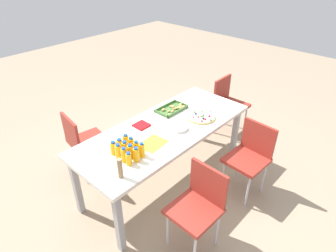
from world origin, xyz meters
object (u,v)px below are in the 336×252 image
chair_near_left (199,203)px  paper_folder (153,143)px  juice_bottle_0 (129,159)px  party_table (165,133)px  fruit_pizza (201,116)px  napkin_stack (141,125)px  chair_end (228,101)px  juice_bottle_9 (113,148)px  chair_near_right (250,154)px  chair_far_left (83,140)px  juice_bottle_5 (136,148)px  juice_bottle_8 (131,144)px  snack_tray (173,109)px  juice_bottle_11 (126,141)px  juice_bottle_10 (120,145)px  juice_bottle_4 (130,151)px  juice_bottle_7 (125,148)px  cardboard_tube (120,168)px  plate_stack (179,128)px  juice_bottle_3 (124,155)px  juice_bottle_1 (136,155)px  juice_bottle_2 (142,150)px  juice_bottle_6 (118,151)px

chair_near_left → paper_folder: 0.72m
juice_bottle_0 → paper_folder: juice_bottle_0 is taller
party_table → fruit_pizza: 0.46m
fruit_pizza → napkin_stack: 0.68m
chair_end → juice_bottle_9: 2.09m
chair_near_left → chair_near_right: same height
party_table → chair_far_left: (-0.54, 0.79, -0.18)m
napkin_stack → chair_near_left: bearing=-104.5°
juice_bottle_5 → juice_bottle_8: bearing=87.7°
juice_bottle_9 → snack_tray: size_ratio=0.38×
juice_bottle_11 → fruit_pizza: size_ratio=0.42×
juice_bottle_9 → juice_bottle_10: bearing=-2.3°
napkin_stack → juice_bottle_5: bearing=-138.2°
juice_bottle_5 → fruit_pizza: bearing=-2.5°
juice_bottle_4 → juice_bottle_8: 0.12m
party_table → juice_bottle_8: (-0.50, -0.04, 0.14)m
napkin_stack → chair_end: bearing=-4.4°
juice_bottle_4 → fruit_pizza: bearing=-1.9°
juice_bottle_10 → juice_bottle_5: bearing=-62.2°
juice_bottle_7 → cardboard_tube: bearing=-137.0°
chair_near_right → napkin_stack: (-0.67, 0.97, 0.26)m
chair_far_left → napkin_stack: chair_far_left is taller
chair_near_right → cardboard_tube: bearing=72.7°
cardboard_tube → plate_stack: bearing=8.2°
juice_bottle_3 → juice_bottle_5: 0.16m
cardboard_tube → party_table: bearing=17.6°
juice_bottle_1 → juice_bottle_2: 0.08m
juice_bottle_7 → juice_bottle_10: 0.08m
juice_bottle_11 → juice_bottle_2: bearing=-90.3°
napkin_stack → juice_bottle_7: bearing=-150.3°
snack_tray → napkin_stack: (-0.49, 0.01, -0.00)m
juice_bottle_8 → plate_stack: (0.58, -0.09, -0.05)m
juice_bottle_2 → juice_bottle_9: size_ratio=1.09×
chair_far_left → juice_bottle_2: juice_bottle_2 is taller
juice_bottle_6 → plate_stack: 0.74m
juice_bottle_0 → fruit_pizza: size_ratio=0.40×
juice_bottle_5 → juice_bottle_6: size_ratio=0.92×
juice_bottle_0 → juice_bottle_3: (0.00, 0.07, 0.01)m
chair_near_right → snack_tray: 1.01m
chair_far_left → juice_bottle_2: 1.03m
juice_bottle_1 → paper_folder: 0.30m
juice_bottle_9 → napkin_stack: size_ratio=0.92×
juice_bottle_11 → snack_tray: juice_bottle_11 is taller
juice_bottle_4 → snack_tray: juice_bottle_4 is taller
juice_bottle_0 → cardboard_tube: 0.17m
chair_near_left → chair_end: bearing=-63.0°
juice_bottle_0 → juice_bottle_5: (0.16, 0.07, 0.00)m
juice_bottle_5 → juice_bottle_7: 0.11m
chair_near_right → juice_bottle_0: 1.36m
juice_bottle_10 → juice_bottle_8: bearing=-41.4°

